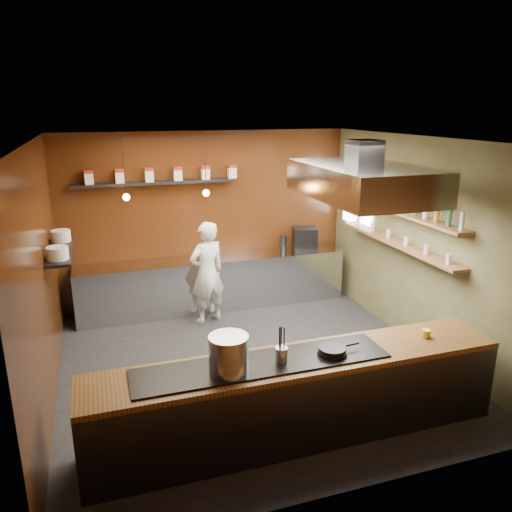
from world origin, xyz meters
name	(u,v)px	position (x,y,z in m)	size (l,w,h in m)	color
floor	(252,365)	(0.00, 0.00, 0.00)	(5.00, 5.00, 0.00)	black
back_wall	(208,219)	(0.00, 2.50, 1.50)	(5.00, 5.00, 0.00)	#3D200B
left_wall	(41,280)	(-2.50, 0.00, 1.50)	(5.00, 5.00, 0.00)	#3D200B
right_wall	(419,244)	(2.50, 0.00, 1.50)	(5.00, 5.00, 0.00)	#4A492A
ceiling	(252,140)	(0.00, 0.00, 3.00)	(5.00, 5.00, 0.00)	silver
window_pane	(358,197)	(2.45, 1.70, 1.90)	(1.00, 1.00, 0.00)	white
prep_counter	(214,283)	(0.00, 2.17, 0.45)	(4.60, 0.65, 0.90)	silver
pass_counter	(298,397)	(0.00, -1.60, 0.47)	(4.40, 0.72, 0.94)	#38383D
tin_shelf	(155,183)	(-0.90, 2.36, 2.20)	(2.60, 0.26, 0.04)	black
plate_shelf	(60,251)	(-2.34, 1.00, 1.55)	(0.30, 1.40, 0.04)	black
bottle_shelf_upper	(399,212)	(2.34, 0.30, 1.92)	(0.26, 2.80, 0.04)	brown
bottle_shelf_lower	(397,243)	(2.34, 0.30, 1.45)	(0.26, 2.80, 0.04)	brown
extractor_hood	(363,181)	(1.30, -0.40, 2.51)	(1.20, 2.00, 0.72)	#38383D
pendant_left	(126,194)	(-1.40, 1.70, 2.15)	(0.10, 0.10, 0.95)	black
pendant_right	(206,190)	(-0.20, 1.70, 2.15)	(0.10, 0.10, 0.95)	black
storage_tins	(164,174)	(-0.75, 2.36, 2.33)	(2.43, 0.13, 0.22)	beige
plate_stacks	(59,244)	(-2.34, 1.00, 1.65)	(0.26, 1.16, 0.16)	silver
bottles	(400,202)	(2.34, 0.30, 2.06)	(0.06, 2.66, 0.24)	silver
wine_glasses	(397,237)	(2.34, 0.30, 1.53)	(0.07, 2.37, 0.13)	silver
stockpot_large	(229,354)	(-0.77, -1.67, 1.13)	(0.38, 0.38, 0.37)	#B2B5B9
stockpot_small	(228,358)	(-0.77, -1.64, 1.07)	(0.28, 0.28, 0.27)	silver
utensil_crock	(282,355)	(-0.22, -1.66, 1.02)	(0.13, 0.13, 0.16)	#B1B3B8
frying_pan	(333,351)	(0.34, -1.66, 0.98)	(0.48, 0.31, 0.08)	black
butter_jar	(426,333)	(1.52, -1.59, 0.96)	(0.10, 0.10, 0.09)	gold
espresso_machine	(305,239)	(1.68, 2.16, 1.10)	(0.41, 0.39, 0.41)	black
chef	(207,273)	(-0.24, 1.60, 0.84)	(0.61, 0.40, 1.67)	silver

